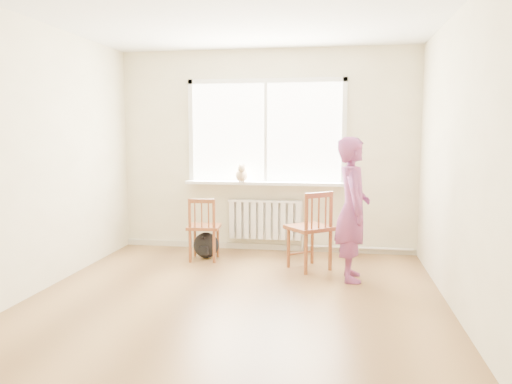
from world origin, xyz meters
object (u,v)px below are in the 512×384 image
at_px(person, 353,209).
at_px(backpack, 206,245).
at_px(chair_right, 312,230).
at_px(chair_left, 203,229).
at_px(cat, 242,174).

height_order(person, backpack, person).
bearing_deg(chair_right, person, 105.27).
height_order(chair_left, chair_right, chair_right).
distance_m(chair_left, cat, 0.92).
xyz_separation_m(chair_left, chair_right, (1.36, -0.21, 0.07)).
xyz_separation_m(chair_right, backpack, (-1.37, 0.34, -0.30)).
relative_size(chair_right, person, 0.60).
distance_m(chair_left, person, 1.92).
relative_size(chair_left, backpack, 2.42).
bearing_deg(chair_left, person, 158.91).
bearing_deg(chair_left, chair_right, 166.32).
relative_size(chair_left, cat, 2.12).
bearing_deg(chair_left, cat, -131.35).
height_order(cat, backpack, cat).
relative_size(chair_left, chair_right, 0.86).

